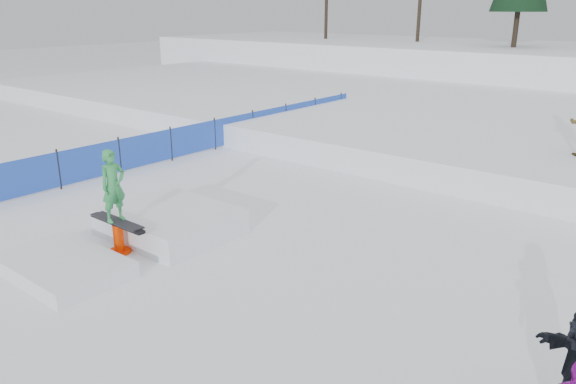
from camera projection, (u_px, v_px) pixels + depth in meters
The scene contains 4 objects.
ground at pixel (200, 268), 10.53m from camera, with size 120.00×120.00×0.00m, color white.
snow_midrise at pixel (503, 120), 22.15m from camera, with size 50.00×18.00×0.80m, color white.
safety_fence at pixel (215, 134), 19.11m from camera, with size 0.05×16.00×1.10m.
jib_rail_feature at pixel (143, 230), 11.52m from camera, with size 2.60×4.40×2.11m.
Camera 1 is at (7.33, -6.33, 4.66)m, focal length 35.00 mm.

